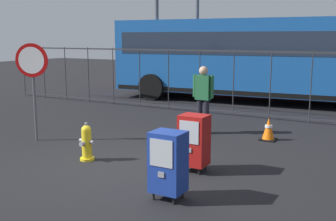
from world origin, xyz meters
The scene contains 10 objects.
ground_plane centered at (0.00, 0.00, 0.00)m, with size 60.00×60.00×0.00m, color black.
fire_hydrant centered at (-0.85, 0.03, 0.35)m, with size 0.33×0.32×0.75m.
newspaper_box_primary centered at (1.24, 0.45, 0.57)m, with size 0.48×0.42×1.02m.
newspaper_box_secondary centered at (1.47, -0.89, 0.57)m, with size 0.48×0.42×1.02m.
stop_sign centered at (-2.90, 0.67, 1.60)m, with size 0.71×0.31×2.23m.
pedestrian centered at (0.18, 3.19, 0.95)m, with size 0.55×0.22×1.67m.
traffic_cone centered at (1.79, 3.31, 0.26)m, with size 0.36×0.36×0.53m.
fence_barrier centered at (0.00, 5.81, 1.02)m, with size 18.03×0.04×2.00m.
bus_near centered at (-0.23, 8.81, 1.71)m, with size 10.67×3.46×3.00m.
bus_far centered at (-1.79, 12.57, 1.71)m, with size 10.61×3.17×3.00m.
Camera 1 is at (4.25, -5.88, 2.35)m, focal length 43.63 mm.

